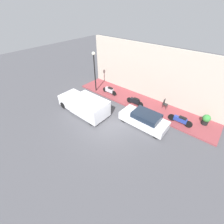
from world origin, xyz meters
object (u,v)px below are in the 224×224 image
parked_car (144,119)px  cafe_chair (165,103)px  motorcycle_blue (180,120)px  scooter_silver (110,90)px  motorcycle_black (135,101)px  potted_plant (206,119)px  streetlamp (94,66)px  delivery_van (84,104)px

parked_car → cafe_chair: (3.34, -0.34, 0.04)m
motorcycle_blue → scooter_silver: (0.08, 7.88, 0.00)m
motorcycle_black → potted_plant: 6.27m
parked_car → motorcycle_black: 2.87m
potted_plant → cafe_chair: (0.06, 3.66, 0.02)m
motorcycle_blue → scooter_silver: scooter_silver is taller
parked_car → streetlamp: size_ratio=0.92×
streetlamp → cafe_chair: (1.76, -7.55, -2.36)m
cafe_chair → streetlamp: bearing=103.1°
motorcycle_blue → motorcycle_black: size_ratio=1.08×
potted_plant → motorcycle_black: bearing=102.5°
delivery_van → streetlamp: (3.50, 1.91, 2.18)m
motorcycle_blue → potted_plant: size_ratio=2.20×
scooter_silver → potted_plant: 9.61m
motorcycle_blue → potted_plant: bearing=-51.1°
delivery_van → motorcycle_black: 4.99m
motorcycle_black → cafe_chair: size_ratio=2.02×
cafe_chair → delivery_van: bearing=132.9°
streetlamp → potted_plant: size_ratio=4.71×
delivery_van → potted_plant: size_ratio=5.50×
motorcycle_black → potted_plant: size_ratio=2.03×
parked_car → streetlamp: bearing=77.7°
delivery_van → streetlamp: size_ratio=1.17×
motorcycle_blue → parked_car: bearing=129.6°
streetlamp → potted_plant: 11.59m
streetlamp → motorcycle_black: bearing=-86.2°
cafe_chair → parked_car: bearing=174.2°
cafe_chair → potted_plant: bearing=-91.0°
parked_car → potted_plant: parked_car is taller
delivery_van → scooter_silver: 3.95m
parked_car → motorcycle_blue: size_ratio=1.98×
scooter_silver → streetlamp: bearing=104.7°
streetlamp → potted_plant: (1.70, -11.21, -2.39)m
scooter_silver → cafe_chair: cafe_chair is taller
motorcycle_blue → streetlamp: (-0.37, 9.56, 2.45)m
delivery_van → potted_plant: delivery_van is taller
motorcycle_black → cafe_chair: bearing=-60.1°
parked_car → streetlamp: streetlamp is taller
parked_car → scooter_silver: size_ratio=2.15×
scooter_silver → cafe_chair: size_ratio=2.01×
parked_car → cafe_chair: size_ratio=4.33×
motorcycle_black → potted_plant: (1.36, -6.12, 0.06)m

